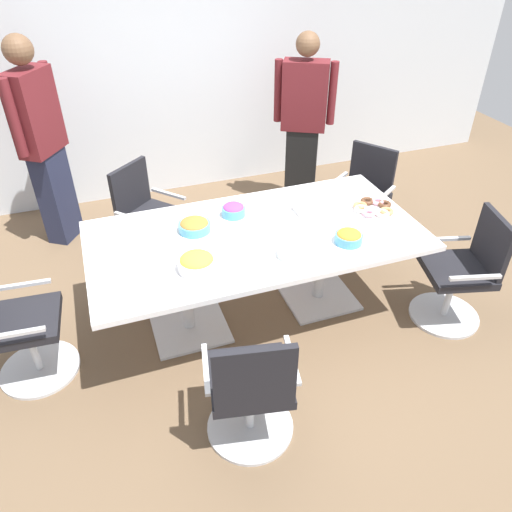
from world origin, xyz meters
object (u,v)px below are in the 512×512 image
object	(u,v)px
snack_bowl_candy_mix	(233,210)
snack_bowl_chips_orange	(349,237)
office_chair_3	(149,221)
office_chair_4	(17,329)
office_chair_1	(462,276)
office_chair_2	(361,201)
person_standing_1	(303,121)
snack_bowl_chips_yellow	(197,262)
donut_platter	(373,208)
conference_table	(256,248)
plate_stack	(291,253)
person_standing_0	(42,141)
snack_bowl_pretzels	(194,225)
office_chair_0	(251,392)
napkin_pile	(307,208)

from	to	relation	value
snack_bowl_candy_mix	snack_bowl_chips_orange	xyz separation A→B (m)	(0.65, -0.63, -0.00)
office_chair_3	office_chair_4	bearing A→B (deg)	4.70
office_chair_3	snack_bowl_chips_orange	distance (m)	1.86
office_chair_1	office_chair_2	world-z (taller)	same
person_standing_1	snack_bowl_chips_yellow	xyz separation A→B (m)	(-1.57, -1.85, -0.12)
snack_bowl_chips_orange	donut_platter	xyz separation A→B (m)	(0.40, 0.33, -0.02)
conference_table	plate_stack	world-z (taller)	plate_stack
conference_table	snack_bowl_candy_mix	bearing A→B (deg)	103.91
person_standing_0	snack_bowl_chips_orange	world-z (taller)	person_standing_0
person_standing_0	office_chair_3	bearing A→B (deg)	80.95
office_chair_2	plate_stack	world-z (taller)	office_chair_2
office_chair_3	person_standing_1	bearing A→B (deg)	156.73
office_chair_2	person_standing_1	world-z (taller)	person_standing_1
plate_stack	snack_bowl_pretzels	bearing A→B (deg)	135.34
office_chair_4	donut_platter	world-z (taller)	office_chair_4
snack_bowl_chips_yellow	snack_bowl_candy_mix	world-z (taller)	snack_bowl_chips_yellow
conference_table	office_chair_2	bearing A→B (deg)	28.25
office_chair_2	person_standing_0	bearing A→B (deg)	35.96
office_chair_0	office_chair_2	world-z (taller)	same
snack_bowl_chips_yellow	plate_stack	world-z (taller)	snack_bowl_chips_yellow
snack_bowl_pretzels	snack_bowl_chips_orange	bearing A→B (deg)	-27.57
conference_table	donut_platter	xyz separation A→B (m)	(0.97, 0.01, 0.15)
office_chair_0	snack_bowl_chips_orange	distance (m)	1.30
conference_table	office_chair_0	xyz separation A→B (m)	(-0.41, -1.07, -0.22)
snack_bowl_pretzels	napkin_pile	size ratio (longest dim) A/B	1.43
office_chair_3	person_standing_1	distance (m)	1.88
office_chair_0	napkin_pile	bearing A→B (deg)	65.64
office_chair_2	plate_stack	size ratio (longest dim) A/B	4.95
office_chair_2	office_chair_3	distance (m)	1.99
office_chair_1	snack_bowl_candy_mix	world-z (taller)	office_chair_1
person_standing_0	office_chair_4	bearing A→B (deg)	23.78
office_chair_1	office_chair_0	bearing A→B (deg)	119.97
office_chair_2	snack_bowl_chips_yellow	world-z (taller)	office_chair_2
office_chair_3	snack_bowl_chips_yellow	bearing A→B (deg)	55.19
office_chair_3	snack_bowl_chips_yellow	size ratio (longest dim) A/B	3.68
conference_table	donut_platter	world-z (taller)	donut_platter
office_chair_3	donut_platter	bearing A→B (deg)	106.98
office_chair_0	office_chair_1	xyz separation A→B (m)	(1.86, 0.50, 0.00)
office_chair_3	snack_bowl_chips_orange	xyz separation A→B (m)	(1.23, -1.34, 0.39)
office_chair_3	person_standing_0	size ratio (longest dim) A/B	0.48
office_chair_1	donut_platter	bearing A→B (deg)	54.44
donut_platter	person_standing_1	bearing A→B (deg)	86.49
snack_bowl_chips_orange	snack_bowl_candy_mix	bearing A→B (deg)	135.91
snack_bowl_pretzels	person_standing_1	bearing A→B (deg)	43.16
plate_stack	person_standing_0	bearing A→B (deg)	126.84
snack_bowl_pretzels	donut_platter	world-z (taller)	snack_bowl_pretzels
office_chair_4	snack_bowl_candy_mix	world-z (taller)	office_chair_4
office_chair_0	snack_bowl_pretzels	world-z (taller)	office_chair_0
plate_stack	office_chair_1	bearing A→B (deg)	-9.79
office_chair_3	conference_table	bearing A→B (deg)	81.49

